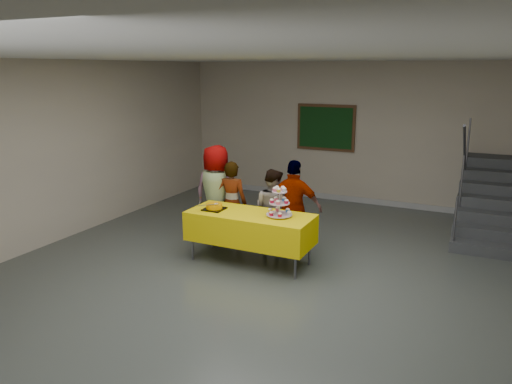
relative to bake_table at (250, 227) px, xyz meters
The scene contains 10 objects.
room_shell 1.90m from the bake_table, 54.03° to the right, with size 10.00×10.04×3.02m.
bake_table is the anchor object (origin of this frame).
cupcake_stand 0.60m from the bake_table, ahead, with size 0.38×0.38×0.44m.
bear_cake 0.64m from the bake_table, behind, with size 0.32×0.36×0.12m.
schoolchild_a 1.20m from the bake_table, 145.37° to the left, with size 0.80×0.52×1.63m, color slate.
schoolchild_b 0.90m from the bake_table, 136.36° to the left, with size 0.51×0.33×1.40m, color slate.
schoolchild_c 0.70m from the bake_table, 85.10° to the left, with size 0.64×0.50×1.32m, color slate.
schoolchild_d 0.81m from the bake_table, 55.73° to the left, with size 0.88×0.36×1.50m, color slate.
staircase 4.65m from the bake_table, 44.44° to the left, with size 1.30×2.40×2.04m.
noticeboard 4.23m from the bake_table, 92.63° to the left, with size 1.30×0.05×1.00m.
Camera 1 is at (2.53, -5.47, 2.86)m, focal length 35.00 mm.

